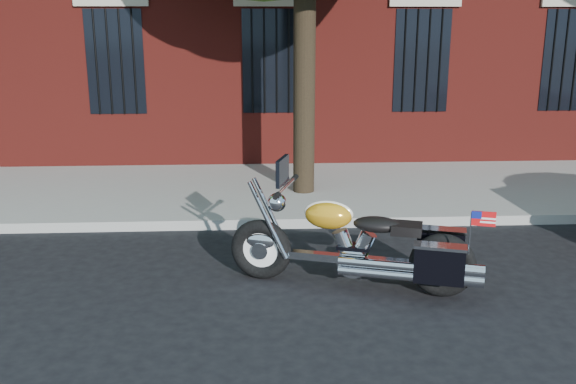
{
  "coord_description": "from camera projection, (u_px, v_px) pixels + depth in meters",
  "views": [
    {
      "loc": [
        -0.33,
        -7.71,
        3.02
      ],
      "look_at": [
        0.12,
        0.8,
        0.7
      ],
      "focal_mm": 40.0,
      "sensor_mm": 36.0,
      "label": 1
    }
  ],
  "objects": [
    {
      "name": "curb",
      "position": [
        278.0,
        223.0,
        9.55
      ],
      "size": [
        40.0,
        0.16,
        0.15
      ],
      "primitive_type": "cube",
      "color": "gray",
      "rests_on": "ground"
    },
    {
      "name": "sidewalk",
      "position": [
        274.0,
        190.0,
        11.36
      ],
      "size": [
        40.0,
        3.6,
        0.15
      ],
      "primitive_type": "cube",
      "color": "gray",
      "rests_on": "ground"
    },
    {
      "name": "ground",
      "position": [
        282.0,
        261.0,
        8.24
      ],
      "size": [
        120.0,
        120.0,
        0.0
      ],
      "primitive_type": "plane",
      "color": "black",
      "rests_on": "ground"
    },
    {
      "name": "motorcycle",
      "position": [
        362.0,
        248.0,
        7.26
      ],
      "size": [
        2.76,
        1.41,
        1.49
      ],
      "rotation": [
        0.0,
        0.0,
        -0.3
      ],
      "color": "black",
      "rests_on": "ground"
    }
  ]
}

